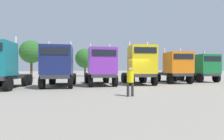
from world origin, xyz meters
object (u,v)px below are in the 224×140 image
Objects in this scene: semi_truck_yellow at (140,65)px; semi_truck_green at (201,68)px; semi_truck_purple at (101,66)px; semi_truck_navy at (59,66)px; semi_truck_orange at (175,67)px; visitor_in_hivis at (130,80)px.

semi_truck_yellow is 0.95× the size of semi_truck_green.
semi_truck_navy is at bearing -80.03° from semi_truck_purple.
semi_truck_purple is 1.09× the size of semi_truck_orange.
semi_truck_purple reaches higher than semi_truck_green.
semi_truck_navy is 1.07× the size of semi_truck_green.
semi_truck_yellow is 0.99× the size of semi_truck_orange.
semi_truck_yellow reaches higher than semi_truck_orange.
semi_truck_navy is 4.04× the size of visitor_in_hivis.
visitor_in_hivis is at bearing -39.26° from semi_truck_orange.
semi_truck_purple is at bearing -77.48° from semi_truck_orange.
visitor_in_hivis is at bearing 39.78° from semi_truck_navy.
semi_truck_purple is 6.94m from visitor_in_hivis.
semi_truck_orange is at bearing -51.04° from visitor_in_hivis.
semi_truck_purple is at bearing -0.64° from visitor_in_hivis.
semi_truck_orange is (4.65, 0.30, -0.20)m from semi_truck_yellow.
semi_truck_navy is 3.86m from semi_truck_purple.
semi_truck_navy is 1.11× the size of semi_truck_orange.
semi_truck_purple is at bearing -84.53° from semi_truck_yellow.
semi_truck_purple is 1.10× the size of semi_truck_yellow.
semi_truck_navy is at bearing -78.55° from semi_truck_green.
semi_truck_green is at bearing 109.72° from semi_truck_orange.
semi_truck_yellow is 3.60× the size of visitor_in_hivis.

